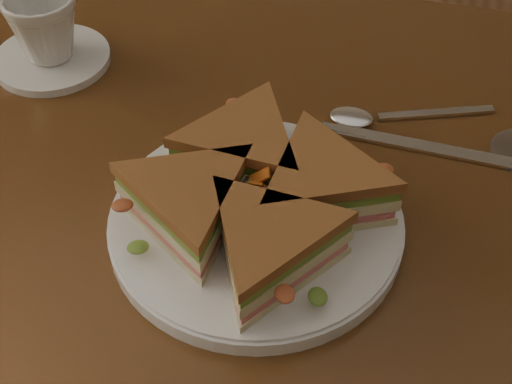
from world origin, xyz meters
TOP-DOWN VIEW (x-y plane):
  - table at (0.00, 0.00)m, footprint 1.20×0.80m
  - plate at (-0.02, -0.05)m, footprint 0.27×0.27m
  - sandwich_wedges at (-0.02, -0.05)m, footprint 0.30×0.30m
  - crisps_mound at (-0.02, -0.05)m, footprint 0.09×0.09m
  - spoon at (0.06, 0.14)m, footprint 0.18×0.08m
  - knife at (0.11, 0.10)m, footprint 0.22×0.02m
  - saucer at (-0.32, 0.15)m, footprint 0.14×0.14m
  - coffee_cup at (-0.32, 0.15)m, footprint 0.10×0.10m

SIDE VIEW (x-z plane):
  - table at x=0.00m, z-range 0.28..1.03m
  - knife at x=0.11m, z-range 0.75..0.75m
  - spoon at x=0.06m, z-range 0.75..0.76m
  - saucer at x=-0.32m, z-range 0.75..0.76m
  - plate at x=-0.02m, z-range 0.75..0.77m
  - crisps_mound at x=-0.02m, z-range 0.77..0.82m
  - sandwich_wedges at x=-0.02m, z-range 0.77..0.82m
  - coffee_cup at x=-0.32m, z-range 0.76..0.84m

